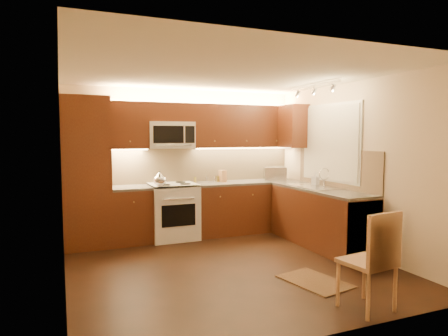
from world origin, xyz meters
name	(u,v)px	position (x,y,z in m)	size (l,w,h in m)	color
floor	(229,266)	(0.00, 0.00, 0.00)	(4.00, 4.00, 0.01)	black
ceiling	(230,73)	(0.00, 0.00, 2.50)	(4.00, 4.00, 0.01)	beige
wall_back	(185,162)	(0.00, 2.00, 1.25)	(4.00, 0.01, 2.50)	beige
wall_front	(324,191)	(0.00, -2.00, 1.25)	(4.00, 0.01, 2.50)	beige
wall_left	(62,178)	(-2.00, 0.00, 1.25)	(0.01, 4.00, 2.50)	beige
wall_right	(354,167)	(2.00, 0.00, 1.25)	(0.01, 4.00, 2.50)	beige
pantry	(86,173)	(-1.65, 1.70, 1.15)	(0.70, 0.60, 2.30)	#43180E
base_cab_back_left	(131,216)	(-0.99, 1.70, 0.43)	(0.62, 0.60, 0.86)	#43180E
counter_back_left	(130,188)	(-0.99, 1.70, 0.88)	(0.62, 0.60, 0.04)	#373432
base_cab_back_right	(246,207)	(1.04, 1.70, 0.43)	(1.92, 0.60, 0.86)	#43180E
counter_back_right	(246,182)	(1.04, 1.70, 0.88)	(1.92, 0.60, 0.04)	#373432
base_cab_right	(320,218)	(1.70, 0.40, 0.43)	(0.60, 2.00, 0.86)	#43180E
counter_right	(320,190)	(1.70, 0.40, 0.88)	(0.60, 2.00, 0.04)	#373432
dishwasher	(350,228)	(1.70, -0.30, 0.43)	(0.58, 0.60, 0.84)	silver
backsplash_back	(204,164)	(0.35, 1.99, 1.20)	(3.30, 0.02, 0.60)	tan
backsplash_right	(336,168)	(1.99, 0.40, 1.20)	(0.02, 2.00, 0.60)	tan
upper_cab_back_left	(128,125)	(-0.99, 1.82, 1.88)	(0.62, 0.35, 0.75)	#43180E
upper_cab_back_right	(243,126)	(1.04, 1.82, 1.88)	(1.92, 0.35, 0.75)	#43180E
upper_cab_bridge	(170,112)	(-0.30, 1.82, 2.09)	(0.76, 0.35, 0.31)	#43180E
upper_cab_right_corner	(293,126)	(1.82, 1.40, 1.88)	(0.35, 0.50, 0.75)	#43180E
stove	(173,211)	(-0.30, 1.68, 0.46)	(0.76, 0.65, 0.92)	silver
microwave	(170,135)	(-0.30, 1.81, 1.72)	(0.76, 0.38, 0.44)	silver
window_frame	(331,143)	(1.99, 0.55, 1.60)	(0.03, 1.44, 1.24)	silver
window_blinds	(329,143)	(1.97, 0.55, 1.60)	(0.02, 1.36, 1.16)	silver
sink	(315,182)	(1.70, 0.55, 0.98)	(0.52, 0.86, 0.15)	silver
faucet	(324,177)	(1.88, 0.55, 1.05)	(0.20, 0.04, 0.30)	silver
track_light_bar	(314,86)	(1.55, 0.40, 2.46)	(0.04, 1.20, 0.03)	silver
kettle	(160,178)	(-0.57, 1.47, 1.04)	(0.21, 0.21, 0.24)	silver
toaster_oven	(275,173)	(1.62, 1.69, 1.02)	(0.40, 0.30, 0.24)	silver
knife_block	(223,176)	(0.63, 1.78, 1.00)	(0.09, 0.15, 0.21)	#AC7C4D
spice_jar_a	(207,179)	(0.38, 1.91, 0.95)	(0.04, 0.04, 0.10)	silver
spice_jar_b	(195,180)	(0.14, 1.84, 0.95)	(0.04, 0.04, 0.10)	olive
spice_jar_c	(215,179)	(0.51, 1.88, 0.95)	(0.05, 0.05, 0.10)	silver
spice_jar_d	(218,179)	(0.55, 1.82, 0.95)	(0.04, 0.04, 0.10)	olive
soap_bottle	(315,179)	(1.83, 0.73, 1.01)	(0.10, 0.10, 0.21)	silver
rug	(315,281)	(0.71, -0.90, 0.01)	(0.53, 0.80, 0.01)	black
dining_chair	(367,260)	(0.74, -1.70, 0.50)	(0.44, 0.44, 0.99)	#AC7C4D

